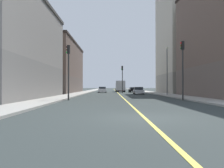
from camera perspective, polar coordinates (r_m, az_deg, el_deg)
name	(u,v)px	position (r m, az deg, el deg)	size (l,w,h in m)	color
ground_plane	(144,118)	(11.18, 7.81, -8.06)	(400.00, 400.00, 0.00)	#2E3534
sidewalk_left	(148,92)	(60.72, 8.63, -1.88)	(2.92, 168.00, 0.15)	#9E9B93
sidewalk_right	(86,92)	(60.32, -6.28, -1.89)	(2.92, 168.00, 0.15)	#9E9B93
lane_center_stripe	(117,92)	(60.01, 1.20, -1.96)	(0.16, 154.00, 0.01)	#E5D14C
building_left_mid	(191,38)	(53.19, 18.41, 10.34)	(12.11, 16.08, 22.99)	#9D9688
building_right_midblock	(50,68)	(55.13, -14.66, 3.76)	(12.11, 24.94, 11.21)	brown
traffic_light_left_near	(183,62)	(26.04, 16.59, 5.05)	(0.40, 0.32, 6.20)	#2D2D2D
traffic_light_right_near	(68,65)	(25.30, -10.45, 4.63)	(0.40, 0.32, 5.77)	#2D2D2D
traffic_light_median_far	(122,75)	(50.74, 2.48, 2.06)	(0.40, 0.32, 5.84)	#2D2D2D
street_lamp_left_near	(167,66)	(37.04, 13.09, 4.26)	(0.36, 0.36, 7.33)	#4C4C51
car_black	(133,90)	(58.28, 5.02, -1.41)	(1.91, 4.01, 1.25)	black
car_silver	(139,91)	(44.43, 6.39, -1.63)	(1.92, 3.98, 1.35)	silver
car_maroon	(121,89)	(67.00, 2.14, -1.26)	(1.98, 4.03, 1.38)	maroon
car_white	(102,90)	(56.29, -2.35, -1.38)	(2.02, 4.31, 1.36)	white
box_truck	(120,86)	(63.58, 1.99, -0.48)	(2.47, 7.53, 2.91)	beige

